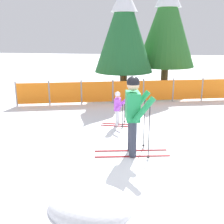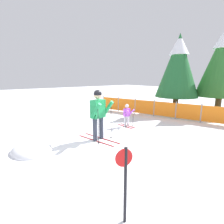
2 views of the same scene
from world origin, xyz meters
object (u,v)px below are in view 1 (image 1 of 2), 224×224
at_px(safety_fence, 128,91).
at_px(conifer_far, 167,21).
at_px(skier_child, 118,106).
at_px(conifer_near, 124,26).
at_px(skier_adult, 134,109).

xyz_separation_m(safety_fence, conifer_far, (1.48, 3.33, 2.73)).
bearing_deg(skier_child, conifer_far, 77.42).
relative_size(safety_fence, conifer_near, 1.74).
bearing_deg(skier_child, skier_adult, -71.78).
xyz_separation_m(skier_adult, conifer_near, (-1.00, 6.57, 1.87)).
distance_m(safety_fence, conifer_near, 3.03).
bearing_deg(safety_fence, skier_adult, -82.91).
bearing_deg(skier_child, conifer_near, 95.68).
bearing_deg(safety_fence, conifer_near, 102.96).
bearing_deg(safety_fence, conifer_far, 66.02).
relative_size(skier_adult, safety_fence, 0.22).
height_order(skier_adult, conifer_far, conifer_far).
xyz_separation_m(conifer_far, conifer_near, (-1.87, -1.62, -0.25)).
xyz_separation_m(skier_adult, safety_fence, (-0.60, 4.87, -0.61)).
height_order(safety_fence, conifer_far, conifer_far).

